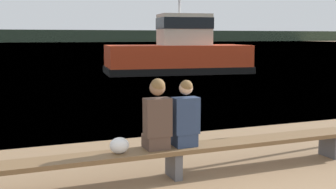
# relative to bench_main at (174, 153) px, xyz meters

# --- Properties ---
(water_surface) EXTENTS (240.00, 240.00, 0.00)m
(water_surface) POSITION_rel_bench_main_xyz_m (0.25, 122.59, -0.38)
(water_surface) COLOR #386084
(water_surface) RESTS_ON ground
(far_shoreline) EXTENTS (600.00, 12.00, 4.28)m
(far_shoreline) POSITION_rel_bench_main_xyz_m (0.25, 151.05, 1.76)
(far_shoreline) COLOR #2D3D2D
(far_shoreline) RESTS_ON ground
(bench_main) EXTENTS (6.52, 0.48, 0.46)m
(bench_main) POSITION_rel_bench_main_xyz_m (0.00, 0.00, 0.00)
(bench_main) COLOR brown
(bench_main) RESTS_ON ground
(person_left) EXTENTS (0.38, 0.38, 1.04)m
(person_left) POSITION_rel_bench_main_xyz_m (-0.26, -0.00, 0.57)
(person_left) COLOR #4C382D
(person_left) RESTS_ON bench_main
(person_right) EXTENTS (0.38, 0.37, 1.00)m
(person_right) POSITION_rel_bench_main_xyz_m (0.18, 0.00, 0.53)
(person_right) COLOR navy
(person_right) RESTS_ON bench_main
(shopping_bag) EXTENTS (0.28, 0.20, 0.23)m
(shopping_bag) POSITION_rel_bench_main_xyz_m (-0.84, -0.02, 0.20)
(shopping_bag) COLOR white
(shopping_bag) RESTS_ON bench_main
(tugboat_red) EXTENTS (8.56, 4.48, 6.36)m
(tugboat_red) POSITION_rel_bench_main_xyz_m (7.20, 16.61, 0.68)
(tugboat_red) COLOR red
(tugboat_red) RESTS_ON water_surface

